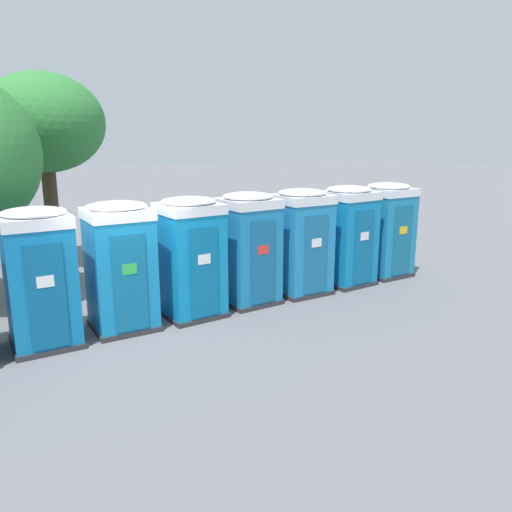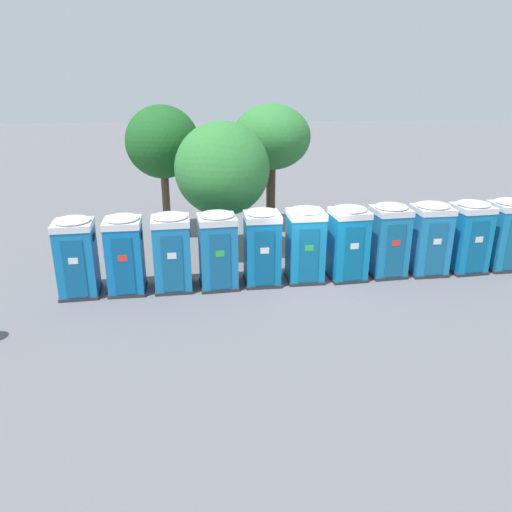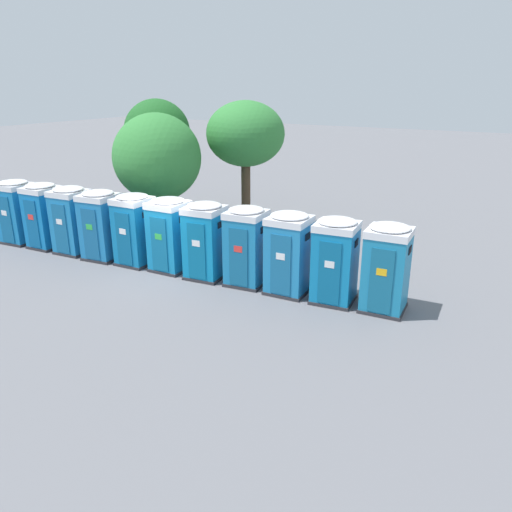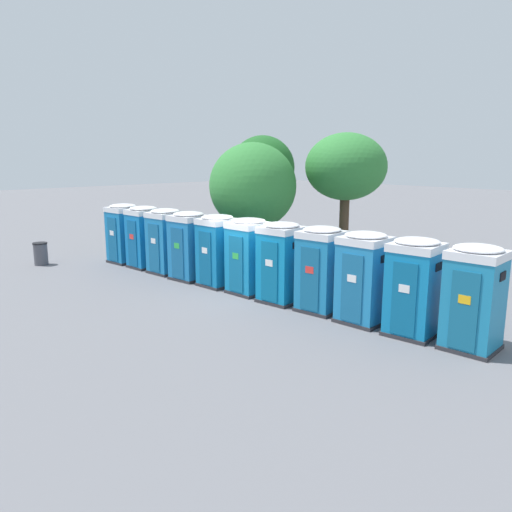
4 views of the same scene
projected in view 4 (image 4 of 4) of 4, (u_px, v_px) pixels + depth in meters
The scene contains 16 objects.
ground_plane at pixel (245, 294), 16.73m from camera, with size 120.00×120.00×0.00m, color slate.
portapotty_0 at pixel (124, 233), 21.44m from camera, with size 1.30×1.29×2.54m.
portapotty_1 at pixel (144, 237), 20.47m from camera, with size 1.22×1.25×2.54m.
portapotty_2 at pixel (166, 241), 19.48m from camera, with size 1.30×1.28×2.54m.
portapotty_3 at pixel (189, 245), 18.47m from camera, with size 1.34×1.32×2.54m.
portapotty_4 at pixel (218, 250), 17.55m from camera, with size 1.22×1.25×2.54m.
portapotty_5 at pixel (248, 255), 16.60m from camera, with size 1.25×1.24×2.54m.
portapotty_6 at pixel (281, 262), 15.58m from camera, with size 1.31×1.31×2.54m.
portapotty_7 at pixel (321, 269), 14.66m from camera, with size 1.30×1.31×2.54m.
portapotty_8 at pixel (364, 277), 13.65m from camera, with size 1.29×1.25×2.54m.
portapotty_9 at pixel (414, 287), 12.65m from camera, with size 1.32×1.31×2.54m.
portapotty_10 at pixel (474, 297), 11.71m from camera, with size 1.28×1.27×2.54m.
street_tree_0 at pixel (346, 168), 20.34m from camera, with size 3.32×3.32×5.47m.
street_tree_1 at pixel (262, 168), 23.37m from camera, with size 3.01×3.01×5.48m.
street_tree_2 at pixel (253, 186), 19.90m from camera, with size 3.48×3.48×5.07m.
trash_can at pixel (41, 254), 21.07m from camera, with size 0.59×0.59×0.95m.
Camera 4 is at (11.99, -10.82, 4.55)m, focal length 35.00 mm.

